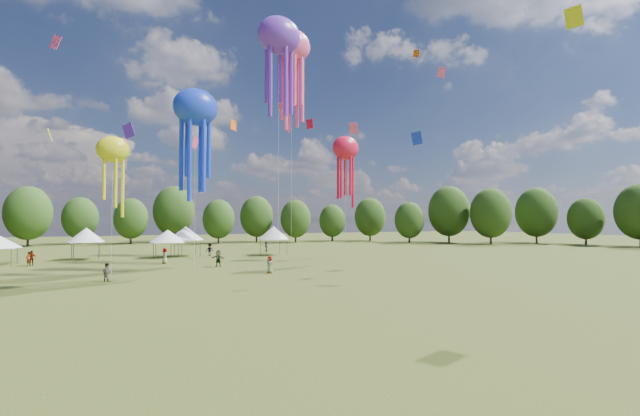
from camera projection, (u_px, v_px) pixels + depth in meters
name	position (u px, v px, depth m)	size (l,w,h in m)	color
ground	(463.00, 409.00, 11.94)	(300.00, 300.00, 0.00)	#384416
spectator_near	(107.00, 272.00, 36.78)	(0.76, 0.59, 1.57)	gray
spectators_far	(193.00, 255.00, 54.42)	(32.35, 28.93, 1.87)	gray
festival_tents	(150.00, 235.00, 59.27)	(38.94, 9.50, 4.34)	#47474C
show_kites	(233.00, 85.00, 50.88)	(46.43, 14.58, 32.35)	blue
small_kites	(202.00, 29.00, 52.45)	(65.49, 57.82, 43.30)	blue
treeline	(146.00, 212.00, 66.61)	(201.57, 95.24, 13.43)	#38281C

